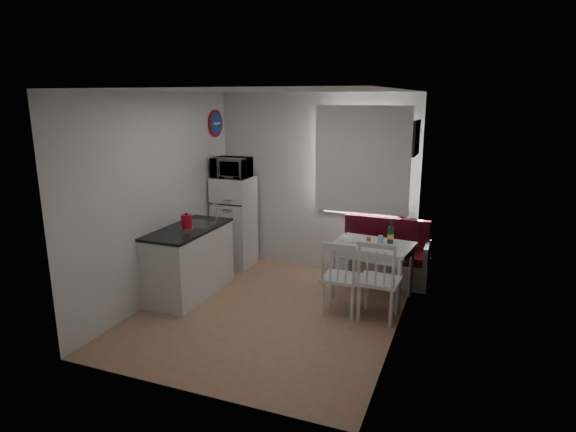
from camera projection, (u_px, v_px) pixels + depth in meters
name	position (u px, v px, depth m)	size (l,w,h in m)	color
floor	(270.00, 312.00, 5.82)	(3.00, 3.50, 0.02)	#AA7B5A
ceiling	(267.00, 90.00, 5.20)	(3.00, 3.50, 0.02)	white
wall_back	(316.00, 183.00, 7.09)	(3.00, 0.02, 2.60)	white
wall_front	(183.00, 252.00, 3.93)	(3.00, 0.02, 2.60)	white
wall_left	(159.00, 198.00, 6.04)	(0.02, 3.50, 2.60)	white
wall_right	(401.00, 219.00, 4.98)	(0.02, 3.50, 2.60)	white
window	(363.00, 163.00, 6.74)	(1.22, 0.06, 1.47)	white
curtain	(362.00, 161.00, 6.67)	(1.35, 0.02, 1.50)	white
kitchen_counter	(190.00, 261.00, 6.27)	(0.62, 1.32, 1.16)	white
wall_sign	(216.00, 123.00, 7.13)	(0.40, 0.40, 0.03)	#19429B
picture_frame	(416.00, 138.00, 5.81)	(0.04, 0.52, 0.42)	black
bench	(383.00, 261.00, 6.73)	(1.24, 0.48, 0.89)	white
dining_table	(373.00, 250.00, 6.09)	(1.05, 0.80, 0.73)	white
chair_left	(340.00, 270.00, 5.60)	(0.43, 0.41, 0.49)	white
chair_right	(378.00, 273.00, 5.43)	(0.48, 0.46, 0.52)	white
fridge	(235.00, 221.00, 7.34)	(0.55, 0.55, 1.37)	white
microwave	(231.00, 168.00, 7.09)	(0.54, 0.36, 0.30)	white
kettle	(186.00, 222.00, 6.03)	(0.16, 0.16, 0.22)	red
wine_bottle	(391.00, 232.00, 6.06)	(0.08, 0.08, 0.31)	#144025
drinking_glass_orange	(369.00, 241.00, 6.03)	(0.06, 0.06, 0.09)	#CB6421
drinking_glass_blue	(381.00, 239.00, 6.08)	(0.06, 0.06, 0.10)	#89D6EA
plate	(350.00, 240.00, 6.19)	(0.25, 0.25, 0.02)	white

